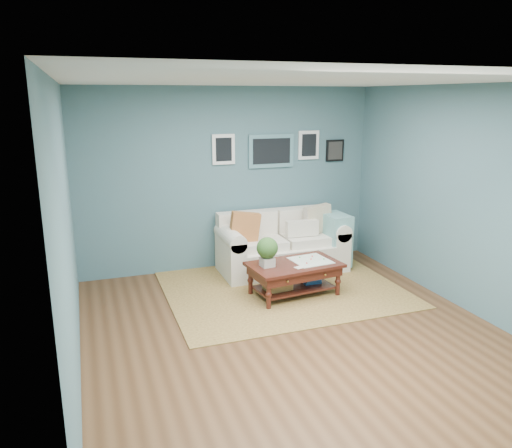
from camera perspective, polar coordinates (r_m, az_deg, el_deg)
name	(u,v)px	position (r m, az deg, el deg)	size (l,w,h in m)	color
room_shell	(298,214)	(5.24, 4.78, 1.17)	(5.00, 5.02, 2.70)	brown
area_rug	(282,289)	(6.87, 3.03, -7.38)	(3.11, 2.48, 0.01)	brown
loveseat	(287,244)	(7.51, 3.52, -2.29)	(1.91, 0.87, 0.98)	#F0E3CC
coffee_table	(290,269)	(6.54, 3.89, -5.19)	(1.25, 0.81, 0.83)	#361A11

